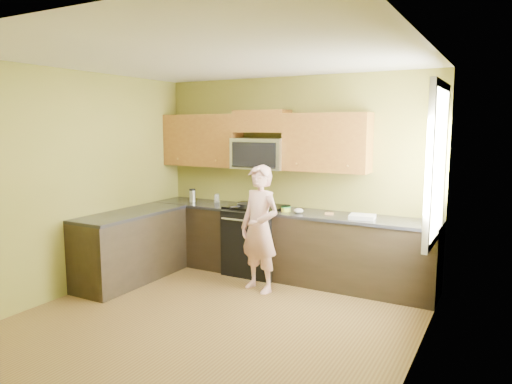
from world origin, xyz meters
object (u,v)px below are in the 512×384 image
Objects in this scene: travel_mug at (193,202)px; butter_tub at (286,212)px; woman at (260,229)px; frying_pan at (248,208)px; microwave at (261,169)px; stove at (256,239)px.

butter_tub is at bearing -2.00° from travel_mug.
woman reaches higher than frying_pan.
woman reaches higher than travel_mug.
microwave is 1.60× the size of frying_pan.
butter_tub is at bearing 93.92° from woman.
stove is 0.61× the size of woman.
woman reaches higher than butter_tub.
frying_pan reaches higher than butter_tub.
stove is 0.51m from frying_pan.
frying_pan is at bearing -98.45° from stove.
stove is 4.89× the size of travel_mug.
butter_tub is (0.10, 0.53, 0.14)m from woman.
butter_tub is 1.55m from travel_mug.
woman reaches higher than stove.
microwave is at bearing 90.00° from stove.
woman is 0.56m from butter_tub.
stove is at bearing -90.00° from microwave.
butter_tub is at bearing -7.38° from stove.
microwave is 1.20m from travel_mug.
stove is 1.25× the size of microwave.
woman is (0.37, -0.60, 0.31)m from stove.
travel_mug is at bearing 178.00° from butter_tub.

